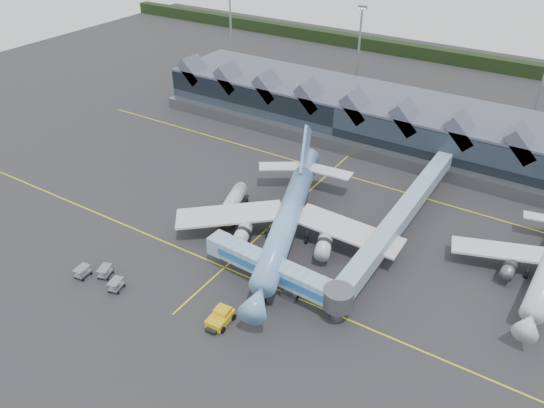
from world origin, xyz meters
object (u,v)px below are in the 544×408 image
Objects in this scene: pushback_tug at (220,317)px; jet_bridge at (285,275)px; main_airliner at (287,218)px; fuel_truck at (233,203)px.

jet_bridge is at bearing 61.32° from pushback_tug.
main_airliner is at bearing 92.17° from pushback_tug.
pushback_tug is at bearing -111.89° from jet_bridge.
main_airliner reaches higher than fuel_truck.
fuel_truck is 2.38× the size of pushback_tug.
pushback_tug is (14.24, -22.74, -1.19)m from fuel_truck.
fuel_truck is (-12.10, 1.69, -2.04)m from main_airliner.
pushback_tug is at bearing -103.43° from main_airliner.
jet_bridge is (6.54, -11.63, -0.52)m from main_airliner.
main_airliner is 12.39m from fuel_truck.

